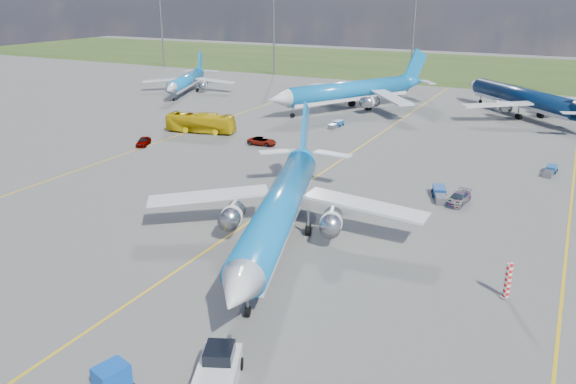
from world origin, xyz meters
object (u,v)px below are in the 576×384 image
at_px(uld_container, 112,377).
at_px(service_car_c, 459,198).
at_px(warning_post, 508,280).
at_px(service_car_b, 262,141).
at_px(bg_jet_nnw, 349,110).
at_px(service_car_a, 143,141).
at_px(pushback_tug, 218,371).
at_px(baggage_tug_w, 440,194).
at_px(main_airliner, 280,243).
at_px(baggage_tug_e, 550,171).
at_px(bg_jet_nw, 187,93).
at_px(baggage_tug_c, 336,124).
at_px(apron_bus, 201,123).
at_px(bg_jet_n, 520,116).

distance_m(uld_container, service_car_c, 43.69).
relative_size(warning_post, uld_container, 1.56).
height_order(uld_container, service_car_b, uld_container).
bearing_deg(bg_jet_nnw, service_car_a, -84.87).
xyz_separation_m(pushback_tug, baggage_tug_w, (4.67, 39.35, -0.38)).
relative_size(warning_post, service_car_a, 0.76).
distance_m(bg_jet_nnw, baggage_tug_w, 52.12).
bearing_deg(main_airliner, bg_jet_nnw, 87.94).
xyz_separation_m(service_car_c, baggage_tug_w, (-2.32, 0.85, -0.14)).
xyz_separation_m(service_car_a, service_car_b, (16.40, 8.71, -0.04)).
relative_size(service_car_a, service_car_b, 0.87).
height_order(bg_jet_nnw, service_car_a, bg_jet_nnw).
relative_size(main_airliner, service_car_a, 9.90).
height_order(service_car_c, baggage_tug_e, service_car_c).
distance_m(bg_jet_nw, baggage_tug_e, 86.04).
relative_size(warning_post, bg_jet_nw, 0.09).
bearing_deg(baggage_tug_w, bg_jet_nw, 129.72).
relative_size(bg_jet_nw, main_airliner, 0.81).
bearing_deg(baggage_tug_c, baggage_tug_w, -45.42).
distance_m(uld_container, service_car_a, 58.32).
height_order(main_airliner, apron_bus, main_airliner).
bearing_deg(bg_jet_n, main_airliner, 35.23).
xyz_separation_m(bg_jet_n, baggage_tug_w, (-3.50, -53.33, 0.51)).
distance_m(bg_jet_nw, bg_jet_nnw, 41.75).
distance_m(warning_post, bg_jet_nnw, 74.65).
xyz_separation_m(service_car_a, baggage_tug_c, (22.03, 25.67, -0.22)).
relative_size(bg_jet_nw, bg_jet_nnw, 0.76).
height_order(warning_post, service_car_a, warning_post).
bearing_deg(bg_jet_nw, service_car_a, -82.29).
bearing_deg(pushback_tug, bg_jet_nnw, 82.68).
bearing_deg(service_car_a, service_car_c, -27.21).
distance_m(pushback_tug, service_car_a, 59.49).
height_order(warning_post, service_car_b, warning_post).
bearing_deg(baggage_tug_w, warning_post, -81.73).
height_order(warning_post, main_airliner, main_airliner).
bearing_deg(service_car_a, uld_container, -74.22).
bearing_deg(baggage_tug_c, main_airliner, -70.38).
relative_size(uld_container, service_car_a, 0.49).
bearing_deg(baggage_tug_e, baggage_tug_w, -117.94).
relative_size(baggage_tug_c, baggage_tug_e, 1.01).
distance_m(warning_post, uld_container, 30.00).
xyz_separation_m(bg_jet_n, baggage_tug_e, (7.47, -37.40, 0.44)).
xyz_separation_m(bg_jet_nnw, service_car_b, (-2.12, -32.41, 0.64)).
bearing_deg(uld_container, service_car_c, 88.57).
bearing_deg(main_airliner, baggage_tug_e, 41.04).
bearing_deg(service_car_b, service_car_c, -114.66).
height_order(service_car_b, baggage_tug_w, service_car_b).
xyz_separation_m(bg_jet_nw, service_car_a, (23.21, -42.39, 0.68)).
xyz_separation_m(bg_jet_nw, service_car_c, (72.32, -45.91, 0.65)).
relative_size(bg_jet_nw, apron_bus, 2.65).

